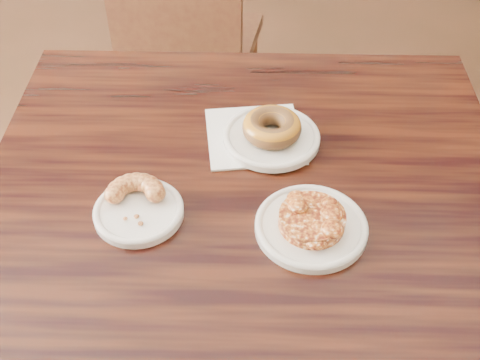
{
  "coord_description": "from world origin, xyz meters",
  "views": [
    {
      "loc": [
        -0.07,
        -0.97,
        1.47
      ],
      "look_at": [
        -0.04,
        -0.29,
        0.8
      ],
      "focal_mm": 45.0,
      "sensor_mm": 36.0,
      "label": 1
    }
  ],
  "objects_px": {
    "chair_far": "(193,43)",
    "glazed_donut": "(272,127)",
    "cafe_table": "(245,328)",
    "cruller_fragment": "(137,203)",
    "apple_fritter": "(312,217)"
  },
  "relations": [
    {
      "from": "chair_far",
      "to": "glazed_donut",
      "type": "relative_size",
      "value": 8.45
    },
    {
      "from": "cafe_table",
      "to": "chair_far",
      "type": "relative_size",
      "value": 1.01
    },
    {
      "from": "chair_far",
      "to": "glazed_donut",
      "type": "height_order",
      "value": "chair_far"
    },
    {
      "from": "cruller_fragment",
      "to": "apple_fritter",
      "type": "bearing_deg",
      "value": -9.3
    },
    {
      "from": "chair_far",
      "to": "cruller_fragment",
      "type": "xyz_separation_m",
      "value": [
        -0.06,
        -1.0,
        0.33
      ]
    },
    {
      "from": "chair_far",
      "to": "glazed_donut",
      "type": "xyz_separation_m",
      "value": [
        0.17,
        -0.84,
        0.34
      ]
    },
    {
      "from": "chair_far",
      "to": "cruller_fragment",
      "type": "relative_size",
      "value": 8.16
    },
    {
      "from": "chair_far",
      "to": "glazed_donut",
      "type": "bearing_deg",
      "value": 115.44
    },
    {
      "from": "glazed_donut",
      "to": "cruller_fragment",
      "type": "distance_m",
      "value": 0.28
    },
    {
      "from": "cafe_table",
      "to": "cruller_fragment",
      "type": "distance_m",
      "value": 0.44
    },
    {
      "from": "cafe_table",
      "to": "chair_far",
      "type": "bearing_deg",
      "value": 100.65
    },
    {
      "from": "glazed_donut",
      "to": "cruller_fragment",
      "type": "bearing_deg",
      "value": -143.49
    },
    {
      "from": "apple_fritter",
      "to": "cafe_table",
      "type": "bearing_deg",
      "value": 148.36
    },
    {
      "from": "chair_far",
      "to": "apple_fritter",
      "type": "distance_m",
      "value": 1.12
    },
    {
      "from": "apple_fritter",
      "to": "cruller_fragment",
      "type": "bearing_deg",
      "value": 170.7
    }
  ]
}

